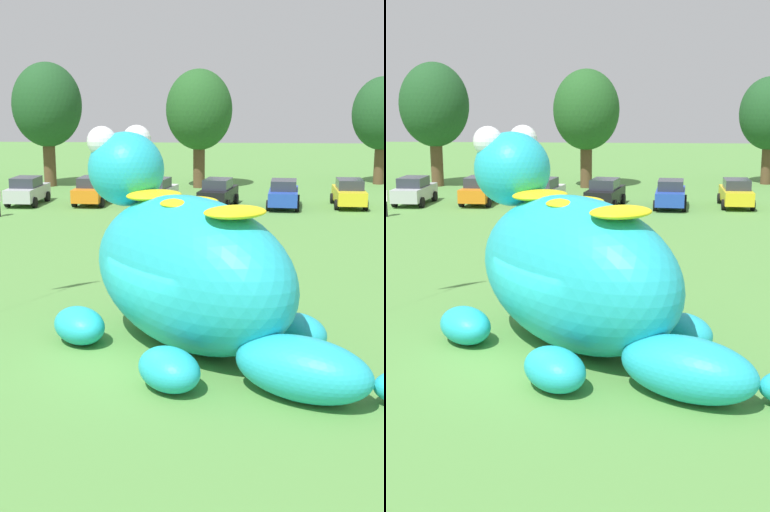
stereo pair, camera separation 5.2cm
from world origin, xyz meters
TOP-DOWN VIEW (x-y plane):
  - ground_plane at (0.00, 0.00)m, footprint 160.00×160.00m
  - giant_inflatable_creature at (1.51, 1.24)m, footprint 10.43×8.93m
  - car_silver at (-10.32, 25.38)m, footprint 2.06×4.16m
  - car_orange at (-6.24, 25.73)m, footprint 2.13×4.20m
  - car_white at (-2.21, 25.30)m, footprint 2.51×4.35m
  - car_black at (1.60, 25.25)m, footprint 2.53×4.35m
  - car_blue at (5.57, 25.00)m, footprint 2.22×4.24m
  - car_yellow at (9.57, 25.64)m, footprint 2.04×4.15m
  - tree_left at (-11.17, 34.00)m, footprint 5.06×5.06m
  - tree_mid_left at (-0.04, 33.89)m, footprint 4.78×4.78m
  - tree_centre_left at (13.52, 36.75)m, footprint 4.50×4.50m
  - spectator_near_inflatable at (-2.83, 21.40)m, footprint 0.38×0.26m
  - spectator_by_cars at (-0.78, 17.78)m, footprint 0.38×0.26m

SIDE VIEW (x-z plane):
  - ground_plane at x=0.00m, z-range 0.00..0.00m
  - spectator_near_inflatable at x=-2.83m, z-range 0.00..1.71m
  - spectator_by_cars at x=-0.78m, z-range 0.00..1.71m
  - car_silver at x=-10.32m, z-range 0.00..1.72m
  - car_orange at x=-6.24m, z-range 0.00..1.72m
  - car_white at x=-2.21m, z-range 0.00..1.72m
  - car_black at x=1.60m, z-range 0.00..1.72m
  - car_blue at x=5.57m, z-range 0.00..1.72m
  - car_yellow at x=9.57m, z-range 0.00..1.72m
  - giant_inflatable_creature at x=1.51m, z-range -0.79..5.10m
  - tree_centre_left at x=13.52m, z-range 1.23..9.23m
  - tree_mid_left at x=-0.04m, z-range 1.31..9.78m
  - tree_left at x=-11.17m, z-range 1.38..10.36m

